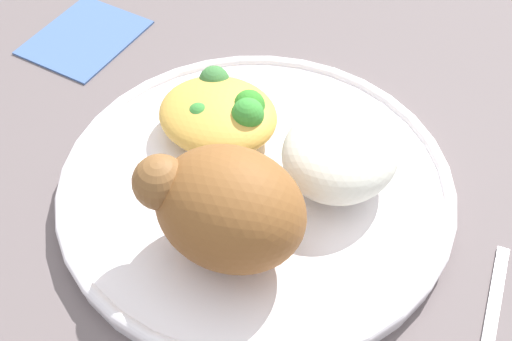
{
  "coord_description": "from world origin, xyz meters",
  "views": [
    {
      "loc": [
        -0.15,
        0.3,
        0.4
      ],
      "look_at": [
        0.0,
        0.0,
        0.03
      ],
      "focal_mm": 49.46,
      "sensor_mm": 36.0,
      "label": 1
    }
  ],
  "objects": [
    {
      "name": "ground_plane",
      "position": [
        0.0,
        0.0,
        0.0
      ],
      "size": [
        2.0,
        2.0,
        0.0
      ],
      "primitive_type": "plane",
      "color": "#645959"
    },
    {
      "name": "plate",
      "position": [
        0.0,
        0.0,
        0.01
      ],
      "size": [
        0.29,
        0.29,
        0.02
      ],
      "color": "white",
      "rests_on": "ground_plane"
    },
    {
      "name": "roasted_chicken",
      "position": [
        -0.01,
        0.06,
        0.06
      ],
      "size": [
        0.11,
        0.08,
        0.08
      ],
      "color": "brown",
      "rests_on": "plate"
    },
    {
      "name": "rice_pile",
      "position": [
        -0.05,
        -0.03,
        0.04
      ],
      "size": [
        0.08,
        0.09,
        0.05
      ],
      "primitive_type": "ellipsoid",
      "color": "silver",
      "rests_on": "plate"
    },
    {
      "name": "mac_cheese_with_broccoli",
      "position": [
        0.05,
        -0.03,
        0.03
      ],
      "size": [
        0.09,
        0.08,
        0.04
      ],
      "color": "gold",
      "rests_on": "plate"
    },
    {
      "name": "napkin",
      "position": [
        0.23,
        -0.09,
        0.0
      ],
      "size": [
        0.09,
        0.11,
        0.0
      ],
      "primitive_type": "cube",
      "rotation": [
        0.0,
        0.0,
        -0.04
      ],
      "color": "#47669E",
      "rests_on": "ground_plane"
    }
  ]
}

